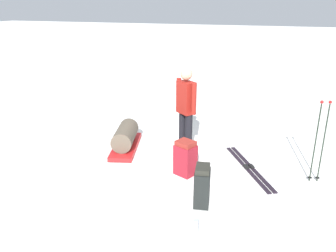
{
  "coord_description": "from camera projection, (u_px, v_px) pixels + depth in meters",
  "views": [
    {
      "loc": [
        -1.88,
        5.47,
        2.82
      ],
      "look_at": [
        0.0,
        0.0,
        0.7
      ],
      "focal_mm": 36.34,
      "sensor_mm": 36.0,
      "label": 1
    }
  ],
  "objects": [
    {
      "name": "skier_standing",
      "position": [
        186.0,
        108.0,
        6.36
      ],
      "size": [
        0.47,
        0.39,
        1.7
      ],
      "color": "black",
      "rests_on": "ground_plane"
    },
    {
      "name": "backpack_bright",
      "position": [
        202.0,
        186.0,
        4.93
      ],
      "size": [
        0.27,
        0.36,
        0.62
      ],
      "color": "black",
      "rests_on": "ground_plane"
    },
    {
      "name": "thermos_bottle",
      "position": [
        196.0,
        229.0,
        4.27
      ],
      "size": [
        0.07,
        0.07,
        0.26
      ],
      "primitive_type": "cylinder",
      "color": "#B1BBC4",
      "rests_on": "ground_plane"
    },
    {
      "name": "ski_poles_planted_near",
      "position": [
        320.0,
        138.0,
        5.42
      ],
      "size": [
        0.19,
        0.11,
        1.39
      ],
      "color": "black",
      "rests_on": "ground_plane"
    },
    {
      "name": "ground_plane",
      "position": [
        168.0,
        161.0,
        6.4
      ],
      "size": [
        80.0,
        80.0,
        0.0
      ],
      "primitive_type": "plane",
      "color": "white"
    },
    {
      "name": "ski_pair_near",
      "position": [
        249.0,
        167.0,
        6.12
      ],
      "size": [
        1.06,
        1.64,
        0.05
      ],
      "color": "black",
      "rests_on": "ground_plane"
    },
    {
      "name": "backpack_large_dark",
      "position": [
        185.0,
        158.0,
        5.81
      ],
      "size": [
        0.41,
        0.38,
        0.62
      ],
      "color": "maroon",
      "rests_on": "ground_plane"
    },
    {
      "name": "gear_sled",
      "position": [
        125.0,
        138.0,
        6.87
      ],
      "size": [
        0.79,
        1.41,
        0.49
      ],
      "color": "red",
      "rests_on": "ground_plane"
    }
  ]
}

